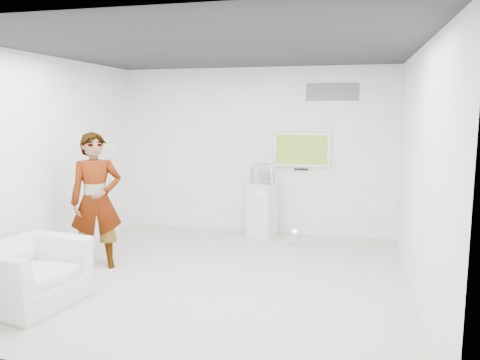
{
  "coord_description": "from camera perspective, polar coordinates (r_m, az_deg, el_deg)",
  "views": [
    {
      "loc": [
        1.7,
        -5.84,
        2.22
      ],
      "look_at": [
        0.16,
        0.6,
        1.25
      ],
      "focal_mm": 35.0,
      "sensor_mm": 36.0,
      "label": 1
    }
  ],
  "objects": [
    {
      "name": "room",
      "position": [
        6.13,
        -2.79,
        1.6
      ],
      "size": [
        5.01,
        5.01,
        3.0
      ],
      "color": "beige",
      "rests_on": "ground"
    },
    {
      "name": "wii_remote",
      "position": [
        6.97,
        -15.36,
        4.14
      ],
      "size": [
        0.05,
        0.13,
        0.03
      ],
      "primitive_type": "cube",
      "rotation": [
        0.0,
        0.0,
        0.13
      ],
      "color": "silver",
      "rests_on": "person"
    },
    {
      "name": "person",
      "position": [
        6.91,
        -17.12,
        -2.45
      ],
      "size": [
        0.84,
        0.76,
        1.94
      ],
      "primitive_type": "imported",
      "rotation": [
        0.0,
        0.0,
        0.55
      ],
      "color": "silver",
      "rests_on": "room"
    },
    {
      "name": "tv",
      "position": [
        8.36,
        7.54,
        3.7
      ],
      "size": [
        1.0,
        0.08,
        0.6
      ],
      "primitive_type": "cube",
      "color": "silver",
      "rests_on": "room"
    },
    {
      "name": "floor_uplight",
      "position": [
        7.8,
        6.67,
        -7.14
      ],
      "size": [
        0.22,
        0.22,
        0.29
      ],
      "primitive_type": "cylinder",
      "rotation": [
        0.0,
        0.0,
        0.26
      ],
      "color": "white",
      "rests_on": "room"
    },
    {
      "name": "logo_decal",
      "position": [
        8.34,
        11.18,
        10.48
      ],
      "size": [
        0.9,
        0.02,
        0.3
      ],
      "primitive_type": "cube",
      "color": "slate",
      "rests_on": "room"
    },
    {
      "name": "pedestal",
      "position": [
        8.33,
        2.72,
        -3.65
      ],
      "size": [
        0.58,
        0.58,
        0.97
      ],
      "primitive_type": "cube",
      "rotation": [
        0.0,
        0.0,
        -0.25
      ],
      "color": "silver",
      "rests_on": "room"
    },
    {
      "name": "console",
      "position": [
        8.22,
        2.75,
        0.38
      ],
      "size": [
        0.05,
        0.16,
        0.21
      ],
      "primitive_type": "cube",
      "rotation": [
        0.0,
        0.0,
        0.05
      ],
      "color": "silver",
      "rests_on": "pedestal"
    },
    {
      "name": "vitrine",
      "position": [
        8.22,
        2.75,
        0.81
      ],
      "size": [
        0.37,
        0.37,
        0.33
      ],
      "primitive_type": "cube",
      "rotation": [
        0.0,
        0.0,
        -0.11
      ],
      "color": "silver",
      "rests_on": "pedestal"
    },
    {
      "name": "armchair",
      "position": [
        6.02,
        -24.28,
        -10.37
      ],
      "size": [
        1.15,
        1.27,
        0.72
      ],
      "primitive_type": "imported",
      "rotation": [
        0.0,
        0.0,
        1.4
      ],
      "color": "silver",
      "rests_on": "room"
    }
  ]
}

